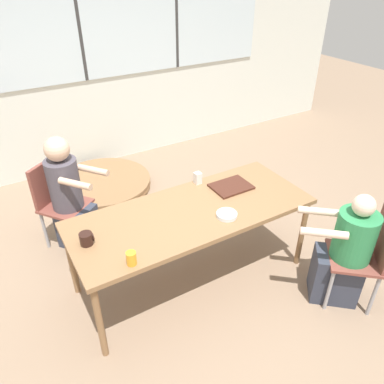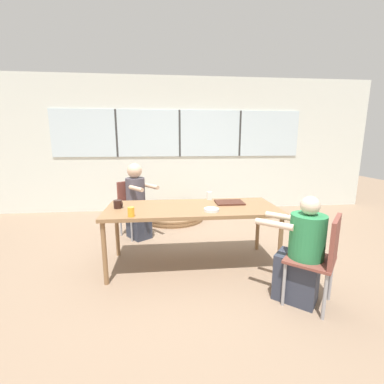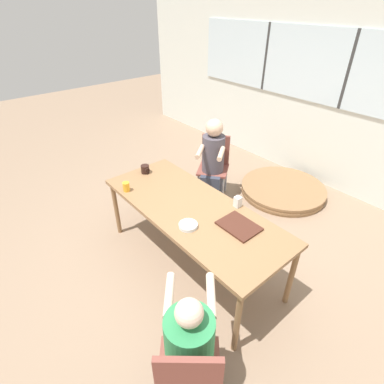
{
  "view_description": "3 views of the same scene",
  "coord_description": "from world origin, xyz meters",
  "px_view_note": "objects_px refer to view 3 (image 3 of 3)",
  "views": [
    {
      "loc": [
        -1.28,
        -2.15,
        2.5
      ],
      "look_at": [
        0.0,
        0.0,
        0.92
      ],
      "focal_mm": 35.0,
      "sensor_mm": 36.0,
      "label": 1
    },
    {
      "loc": [
        -0.3,
        -2.94,
        1.52
      ],
      "look_at": [
        0.0,
        0.0,
        0.92
      ],
      "focal_mm": 24.0,
      "sensor_mm": 36.0,
      "label": 2
    },
    {
      "loc": [
        1.78,
        -1.5,
        2.45
      ],
      "look_at": [
        0.0,
        0.0,
        0.92
      ],
      "focal_mm": 28.0,
      "sensor_mm": 36.0,
      "label": 3
    }
  ],
  "objects_px": {
    "chair_for_man_blue_shirt": "(189,375)",
    "coffee_mug": "(145,169)",
    "person_man_blue_shirt": "(190,353)",
    "milk_carton_small": "(238,202)",
    "folded_table_stack": "(283,190)",
    "person_woman_green_shirt": "(212,165)",
    "chair_for_woman_green_shirt": "(214,161)",
    "bowl_white_shallow": "(188,225)",
    "juice_glass": "(126,187)"
  },
  "relations": [
    {
      "from": "folded_table_stack",
      "to": "person_woman_green_shirt",
      "type": "bearing_deg",
      "value": -122.42
    },
    {
      "from": "milk_carton_small",
      "to": "person_man_blue_shirt",
      "type": "bearing_deg",
      "value": -59.86
    },
    {
      "from": "chair_for_woman_green_shirt",
      "to": "person_man_blue_shirt",
      "type": "bearing_deg",
      "value": 95.57
    },
    {
      "from": "coffee_mug",
      "to": "folded_table_stack",
      "type": "relative_size",
      "value": 0.08
    },
    {
      "from": "coffee_mug",
      "to": "chair_for_woman_green_shirt",
      "type": "bearing_deg",
      "value": 89.72
    },
    {
      "from": "person_man_blue_shirt",
      "to": "folded_table_stack",
      "type": "bearing_deg",
      "value": 63.44
    },
    {
      "from": "bowl_white_shallow",
      "to": "juice_glass",
      "type": "bearing_deg",
      "value": -172.21
    },
    {
      "from": "coffee_mug",
      "to": "folded_table_stack",
      "type": "distance_m",
      "value": 2.12
    },
    {
      "from": "person_man_blue_shirt",
      "to": "juice_glass",
      "type": "height_order",
      "value": "person_man_blue_shirt"
    },
    {
      "from": "folded_table_stack",
      "to": "person_man_blue_shirt",
      "type": "bearing_deg",
      "value": -67.48
    },
    {
      "from": "bowl_white_shallow",
      "to": "folded_table_stack",
      "type": "bearing_deg",
      "value": 100.25
    },
    {
      "from": "coffee_mug",
      "to": "folded_table_stack",
      "type": "height_order",
      "value": "coffee_mug"
    },
    {
      "from": "coffee_mug",
      "to": "milk_carton_small",
      "type": "relative_size",
      "value": 0.93
    },
    {
      "from": "chair_for_woman_green_shirt",
      "to": "person_man_blue_shirt",
      "type": "relative_size",
      "value": 0.85
    },
    {
      "from": "person_woman_green_shirt",
      "to": "coffee_mug",
      "type": "xyz_separation_m",
      "value": [
        -0.1,
        -0.97,
        0.24
      ]
    },
    {
      "from": "chair_for_man_blue_shirt",
      "to": "juice_glass",
      "type": "height_order",
      "value": "chair_for_man_blue_shirt"
    },
    {
      "from": "coffee_mug",
      "to": "juice_glass",
      "type": "height_order",
      "value": "juice_glass"
    },
    {
      "from": "coffee_mug",
      "to": "folded_table_stack",
      "type": "xyz_separation_m",
      "value": [
        0.68,
        1.88,
        -0.73
      ]
    },
    {
      "from": "chair_for_man_blue_shirt",
      "to": "bowl_white_shallow",
      "type": "height_order",
      "value": "chair_for_man_blue_shirt"
    },
    {
      "from": "person_woman_green_shirt",
      "to": "person_man_blue_shirt",
      "type": "bearing_deg",
      "value": 95.93
    },
    {
      "from": "milk_carton_small",
      "to": "folded_table_stack",
      "type": "height_order",
      "value": "milk_carton_small"
    },
    {
      "from": "chair_for_man_blue_shirt",
      "to": "person_man_blue_shirt",
      "type": "bearing_deg",
      "value": 90.0
    },
    {
      "from": "person_man_blue_shirt",
      "to": "coffee_mug",
      "type": "xyz_separation_m",
      "value": [
        -1.81,
        0.85,
        0.33
      ]
    },
    {
      "from": "person_woman_green_shirt",
      "to": "folded_table_stack",
      "type": "relative_size",
      "value": 0.97
    },
    {
      "from": "chair_for_man_blue_shirt",
      "to": "person_woman_green_shirt",
      "type": "relative_size",
      "value": 0.74
    },
    {
      "from": "person_man_blue_shirt",
      "to": "juice_glass",
      "type": "relative_size",
      "value": 10.36
    },
    {
      "from": "chair_for_woman_green_shirt",
      "to": "chair_for_man_blue_shirt",
      "type": "distance_m",
      "value": 2.82
    },
    {
      "from": "bowl_white_shallow",
      "to": "folded_table_stack",
      "type": "height_order",
      "value": "bowl_white_shallow"
    },
    {
      "from": "chair_for_woman_green_shirt",
      "to": "person_man_blue_shirt",
      "type": "distance_m",
      "value": 2.66
    },
    {
      "from": "chair_for_woman_green_shirt",
      "to": "milk_carton_small",
      "type": "height_order",
      "value": "chair_for_woman_green_shirt"
    },
    {
      "from": "chair_for_man_blue_shirt",
      "to": "juice_glass",
      "type": "distance_m",
      "value": 1.86
    },
    {
      "from": "person_man_blue_shirt",
      "to": "milk_carton_small",
      "type": "xyz_separation_m",
      "value": [
        -0.68,
        1.17,
        0.33
      ]
    },
    {
      "from": "juice_glass",
      "to": "bowl_white_shallow",
      "type": "relative_size",
      "value": 0.6
    },
    {
      "from": "milk_carton_small",
      "to": "bowl_white_shallow",
      "type": "relative_size",
      "value": 0.65
    },
    {
      "from": "person_woman_green_shirt",
      "to": "bowl_white_shallow",
      "type": "xyz_separation_m",
      "value": [
        0.96,
        -1.21,
        0.21
      ]
    },
    {
      "from": "chair_for_woman_green_shirt",
      "to": "person_woman_green_shirt",
      "type": "relative_size",
      "value": 0.74
    },
    {
      "from": "bowl_white_shallow",
      "to": "folded_table_stack",
      "type": "xyz_separation_m",
      "value": [
        -0.38,
        2.12,
        -0.69
      ]
    },
    {
      "from": "bowl_white_shallow",
      "to": "milk_carton_small",
      "type": "bearing_deg",
      "value": 82.9
    },
    {
      "from": "chair_for_woman_green_shirt",
      "to": "chair_for_man_blue_shirt",
      "type": "bearing_deg",
      "value": 95.95
    },
    {
      "from": "coffee_mug",
      "to": "milk_carton_small",
      "type": "height_order",
      "value": "milk_carton_small"
    },
    {
      "from": "chair_for_woman_green_shirt",
      "to": "juice_glass",
      "type": "bearing_deg",
      "value": 60.23
    },
    {
      "from": "chair_for_woman_green_shirt",
      "to": "chair_for_man_blue_shirt",
      "type": "xyz_separation_m",
      "value": [
        1.93,
        -2.06,
        0.0
      ]
    },
    {
      "from": "chair_for_woman_green_shirt",
      "to": "coffee_mug",
      "type": "relative_size",
      "value": 8.65
    },
    {
      "from": "chair_for_man_blue_shirt",
      "to": "coffee_mug",
      "type": "relative_size",
      "value": 8.65
    },
    {
      "from": "folded_table_stack",
      "to": "chair_for_man_blue_shirt",
      "type": "bearing_deg",
      "value": -66.07
    },
    {
      "from": "milk_carton_small",
      "to": "folded_table_stack",
      "type": "distance_m",
      "value": 1.78
    },
    {
      "from": "chair_for_woman_green_shirt",
      "to": "milk_carton_small",
      "type": "xyz_separation_m",
      "value": [
        1.12,
        -0.78,
        0.27
      ]
    },
    {
      "from": "bowl_white_shallow",
      "to": "coffee_mug",
      "type": "bearing_deg",
      "value": 167.28
    },
    {
      "from": "juice_glass",
      "to": "bowl_white_shallow",
      "type": "height_order",
      "value": "juice_glass"
    },
    {
      "from": "milk_carton_small",
      "to": "coffee_mug",
      "type": "bearing_deg",
      "value": -164.23
    }
  ]
}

